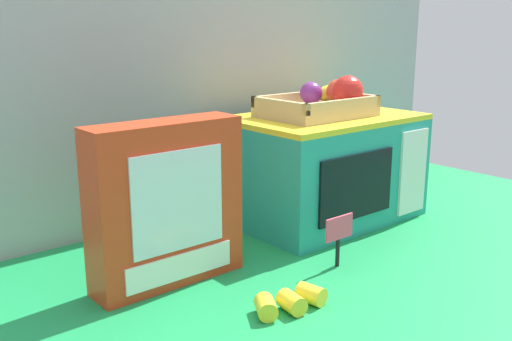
# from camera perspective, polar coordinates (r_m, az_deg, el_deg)

# --- Properties ---
(ground_plane) EXTENTS (1.70, 1.70, 0.00)m
(ground_plane) POSITION_cam_1_polar(r_m,az_deg,el_deg) (1.26, 2.43, -6.58)
(ground_plane) COLOR #198C47
(ground_plane) RESTS_ON ground
(display_back_panel) EXTENTS (1.61, 0.03, 0.60)m
(display_back_panel) POSITION_cam_1_polar(r_m,az_deg,el_deg) (1.39, -4.83, 8.07)
(display_back_panel) COLOR #A0A3A8
(display_back_panel) RESTS_ON ground
(toy_microwave) EXTENTS (0.43, 0.30, 0.24)m
(toy_microwave) POSITION_cam_1_polar(r_m,az_deg,el_deg) (1.36, 6.62, 0.32)
(toy_microwave) COLOR teal
(toy_microwave) RESTS_ON ground
(food_groups_crate) EXTENTS (0.25, 0.18, 0.09)m
(food_groups_crate) POSITION_cam_1_polar(r_m,az_deg,el_deg) (1.33, 6.77, 6.68)
(food_groups_crate) COLOR tan
(food_groups_crate) RESTS_ON toy_microwave
(cookie_set_box) EXTENTS (0.28, 0.08, 0.29)m
(cookie_set_box) POSITION_cam_1_polar(r_m,az_deg,el_deg) (1.02, -8.82, -3.28)
(cookie_set_box) COLOR red
(cookie_set_box) RESTS_ON ground
(price_sign) EXTENTS (0.07, 0.01, 0.10)m
(price_sign) POSITION_cam_1_polar(r_m,az_deg,el_deg) (1.10, 8.17, -6.14)
(price_sign) COLOR black
(price_sign) RESTS_ON ground
(loose_toy_banana) EXTENTS (0.13, 0.07, 0.03)m
(loose_toy_banana) POSITION_cam_1_polar(r_m,az_deg,el_deg) (0.95, 3.36, -12.73)
(loose_toy_banana) COLOR yellow
(loose_toy_banana) RESTS_ON ground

